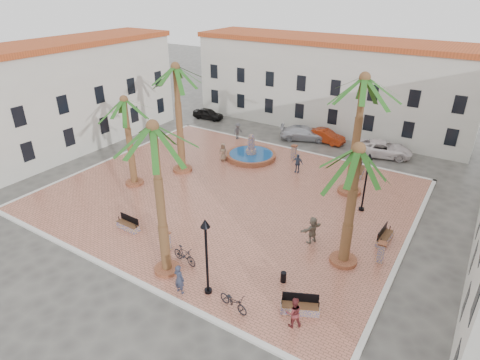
{
  "coord_description": "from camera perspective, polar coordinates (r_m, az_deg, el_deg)",
  "views": [
    {
      "loc": [
        15.27,
        -22.44,
        14.93
      ],
      "look_at": [
        1.0,
        0.0,
        1.6
      ],
      "focal_mm": 30.0,
      "sensor_mm": 36.0,
      "label": 1
    }
  ],
  "objects": [
    {
      "name": "kerb_e",
      "position": [
        27.0,
        22.32,
        -9.04
      ],
      "size": [
        0.3,
        22.3,
        0.16
      ],
      "primitive_type": "cube",
      "color": "silver",
      "rests_on": "ground"
    },
    {
      "name": "bollard_n",
      "position": [
        36.94,
        7.68,
        3.97
      ],
      "size": [
        0.51,
        0.51,
        1.35
      ],
      "rotation": [
        0.0,
        0.0,
        -0.06
      ],
      "color": "gray",
      "rests_on": "plaza"
    },
    {
      "name": "pedestrian_fountain_a",
      "position": [
        36.29,
        -2.4,
        3.99
      ],
      "size": [
        0.92,
        0.73,
        1.66
      ],
      "primitive_type": "imported",
      "rotation": [
        0.0,
        0.0,
        0.28
      ],
      "color": "#896E55",
      "rests_on": "plaza"
    },
    {
      "name": "car_white",
      "position": [
        39.94,
        19.6,
        4.22
      ],
      "size": [
        5.8,
        3.82,
        1.48
      ],
      "primitive_type": "imported",
      "rotation": [
        0.0,
        0.0,
        1.85
      ],
      "color": "white",
      "rests_on": "ground"
    },
    {
      "name": "bicycle_a",
      "position": [
        20.78,
        -0.93,
        -16.87
      ],
      "size": [
        1.89,
        0.95,
        0.95
      ],
      "primitive_type": "imported",
      "rotation": [
        0.0,
        0.0,
        1.39
      ],
      "color": "black",
      "rests_on": "plaza"
    },
    {
      "name": "pedestrian_fountain_b",
      "position": [
        34.36,
        8.17,
        2.39
      ],
      "size": [
        0.99,
        0.44,
        1.66
      ],
      "primitive_type": "imported",
      "rotation": [
        0.0,
        0.0,
        0.04
      ],
      "color": "#3C4A64",
      "rests_on": "plaza"
    },
    {
      "name": "pedestrian_north",
      "position": [
        41.47,
        -0.32,
        7.01
      ],
      "size": [
        0.89,
        1.24,
        1.72
      ],
      "primitive_type": "imported",
      "rotation": [
        0.0,
        0.0,
        1.32
      ],
      "color": "#4F4F54",
      "rests_on": "plaza"
    },
    {
      "name": "bollard_se",
      "position": [
        24.86,
        -10.39,
        -8.5
      ],
      "size": [
        0.49,
        0.49,
        1.26
      ],
      "rotation": [
        0.0,
        0.0,
        -0.09
      ],
      "color": "gray",
      "rests_on": "plaza"
    },
    {
      "name": "fountain",
      "position": [
        37.01,
        1.59,
        3.62
      ],
      "size": [
        4.56,
        4.56,
        2.35
      ],
      "color": "#9B5234",
      "rests_on": "plaza"
    },
    {
      "name": "litter_bin",
      "position": [
        22.51,
        6.19,
        -13.56
      ],
      "size": [
        0.32,
        0.32,
        0.62
      ],
      "primitive_type": "cylinder",
      "color": "black",
      "rests_on": "plaza"
    },
    {
      "name": "palm_sw",
      "position": [
        31.29,
        -16.02,
        9.57
      ],
      "size": [
        4.65,
        4.65,
        7.24
      ],
      "color": "#9B5234",
      "rests_on": "plaza"
    },
    {
      "name": "car_silver",
      "position": [
        42.2,
        9.12,
        6.6
      ],
      "size": [
        5.33,
        3.71,
        1.43
      ],
      "primitive_type": "imported",
      "rotation": [
        0.0,
        0.0,
        1.95
      ],
      "color": "silver",
      "rests_on": "ground"
    },
    {
      "name": "plaza",
      "position": [
        30.94,
        -1.56,
        -2.08
      ],
      "size": [
        26.0,
        22.0,
        0.15
      ],
      "primitive_type": "cube",
      "color": "#BE7058",
      "rests_on": "ground"
    },
    {
      "name": "pedestrian_east",
      "position": [
        25.41,
        10.27,
        -6.99
      ],
      "size": [
        1.14,
        1.73,
        1.79
      ],
      "primitive_type": "imported",
      "rotation": [
        0.0,
        0.0,
        -1.98
      ],
      "color": "gray",
      "rests_on": "plaza"
    },
    {
      "name": "lamppost_e",
      "position": [
        28.7,
        17.62,
        1.02
      ],
      "size": [
        0.48,
        0.48,
        4.4
      ],
      "color": "black",
      "rests_on": "plaza"
    },
    {
      "name": "bench_se",
      "position": [
        20.96,
        8.52,
        -17.5
      ],
      "size": [
        1.98,
        1.35,
        1.01
      ],
      "rotation": [
        0.0,
        0.0,
        0.44
      ],
      "color": "gray",
      "rests_on": "plaza"
    },
    {
      "name": "cyclist_a",
      "position": [
        21.64,
        -8.64,
        -13.74
      ],
      "size": [
        0.64,
        0.42,
        1.74
      ],
      "primitive_type": "imported",
      "rotation": [
        0.0,
        0.0,
        3.13
      ],
      "color": "#2E3349",
      "rests_on": "plaza"
    },
    {
      "name": "car_red",
      "position": [
        41.94,
        12.02,
        6.14
      ],
      "size": [
        4.16,
        1.82,
        1.33
      ],
      "primitive_type": "imported",
      "rotation": [
        0.0,
        0.0,
        1.47
      ],
      "color": "#96290C",
      "rests_on": "ground"
    },
    {
      "name": "bollard_e",
      "position": [
        24.89,
        19.42,
        -9.63
      ],
      "size": [
        0.52,
        0.52,
        1.32
      ],
      "rotation": [
        0.0,
        0.0,
        0.1
      ],
      "color": "gray",
      "rests_on": "plaza"
    },
    {
      "name": "palm_s",
      "position": [
        19.79,
        -12.1,
        5.17
      ],
      "size": [
        4.68,
        4.68,
        8.92
      ],
      "color": "#9B5234",
      "rests_on": "plaza"
    },
    {
      "name": "building_north",
      "position": [
        46.23,
        12.69,
        13.29
      ],
      "size": [
        30.4,
        7.4,
        9.5
      ],
      "color": "silver",
      "rests_on": "ground"
    },
    {
      "name": "bench_e",
      "position": [
        26.94,
        19.86,
        -7.76
      ],
      "size": [
        0.68,
        1.88,
        0.97
      ],
      "rotation": [
        0.0,
        0.0,
        1.51
      ],
      "color": "gray",
      "rests_on": "plaza"
    },
    {
      "name": "palm_nw",
      "position": [
        32.49,
        -9.07,
        14.01
      ],
      "size": [
        5.37,
        5.37,
        9.17
      ],
      "color": "#9B5234",
      "rests_on": "plaza"
    },
    {
      "name": "palm_ne",
      "position": [
        29.48,
        17.07,
        11.91
      ],
      "size": [
        5.8,
        5.8,
        9.24
      ],
      "color": "#9B5234",
      "rests_on": "plaza"
    },
    {
      "name": "car_black",
      "position": [
        48.45,
        -4.56,
        9.37
      ],
      "size": [
        3.84,
        1.88,
        1.26
      ],
      "primitive_type": "imported",
      "rotation": [
        0.0,
        0.0,
        1.68
      ],
      "color": "black",
      "rests_on": "ground"
    },
    {
      "name": "palm_e",
      "position": [
        21.5,
        16.3,
        2.22
      ],
      "size": [
        5.15,
        5.15,
        7.48
      ],
      "color": "#9B5234",
      "rests_on": "plaza"
    },
    {
      "name": "kerb_w",
      "position": [
        39.02,
        -17.65,
        2.95
      ],
      "size": [
        0.3,
        22.3,
        0.16
      ],
      "primitive_type": "cube",
      "color": "silver",
      "rests_on": "ground"
    },
    {
      "name": "lamppost_s",
      "position": [
        20.11,
        -4.85,
        -9.09
      ],
      "size": [
        0.49,
        0.49,
        4.53
      ],
      "color": "black",
      "rests_on": "plaza"
    },
    {
      "name": "building_west",
      "position": [
        42.14,
        -24.05,
        10.75
      ],
      "size": [
        6.4,
        24.4,
        10.0
      ],
      "rotation": [
        0.0,
        0.0,
        1.57
      ],
      "color": "silver",
      "rests_on": "ground"
    },
    {
      "name": "kerb_n",
      "position": [
        39.64,
        7.35,
        4.4
      ],
      "size": [
        26.3,
        0.3,
        0.16
      ],
      "primitive_type": "cube",
      "color": "silver",
      "rests_on": "ground"
    },
    {
      "name": "ground",
      "position": [
        30.97,
        -1.56,
        -2.2
      ],
      "size": [
        120.0,
        120.0,
        0.0
      ],
      "primitive_type": "plane",
      "color": "#56544F",
      "rests_on": "ground"
    },
    {
      "name": "bicycle_b",
      "position": [
        23.74,
        -7.89,
        -10.52
      ],
      "size": [
        1.86,
        0.76,
        1.08
      ],
      "primitive_type": "imported",
      "rotation": [
        0.0,
        0.0,
        1.43
      ],
      "color": "black",
      "rests_on": "plaza"
    },
    {
      "name": "kerb_s",
      "position": [
        24.17,
        -16.62,
        -12.61
      ],
      "size": [
        26.3,
        0.3,
        0.16
      ],
      "primitive_type": "cube",
      "color": "silver",
      "rests_on": "ground"
    },
    {
      "name": "bench_s",
      "position": [
        27.58,
        -15.63,
        -6.25
      ],
      "size": [
        1.76,
        0.59,
        0.92
      ],
      "rotation": [
        0.0,
        0.0,
        -0.03
      ],
      "color": "gray",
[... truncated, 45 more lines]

